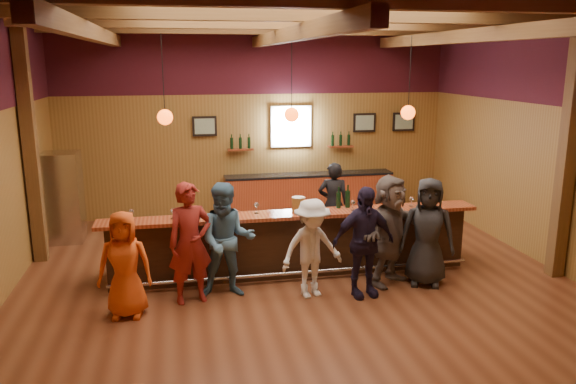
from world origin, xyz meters
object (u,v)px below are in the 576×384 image
customer_white (312,249)px  bottle_a (339,200)px  customer_denim (227,240)px  stainless_fridge (63,197)px  customer_redvest (190,243)px  ice_bucket (299,204)px  customer_brown (390,230)px  bartender (333,204)px  customer_dark (427,232)px  bar_counter (291,241)px  back_bar_cabinet (309,193)px  customer_navy (363,242)px  customer_orange (125,265)px

customer_white → bottle_a: bearing=41.9°
customer_denim → customer_white: bearing=-7.5°
stainless_fridge → customer_redvest: 4.20m
stainless_fridge → ice_bucket: stainless_fridge is taller
customer_white → bottle_a: customer_white is taller
stainless_fridge → customer_brown: 6.49m
customer_white → bartender: size_ratio=0.93×
stainless_fridge → customer_brown: (5.55, -3.37, 0.00)m
customer_white → customer_dark: 1.94m
stainless_fridge → customer_brown: size_ratio=1.00×
bar_counter → customer_redvest: size_ratio=3.43×
stainless_fridge → customer_white: stainless_fridge is taller
stainless_fridge → customer_redvest: customer_redvest is taller
customer_redvest → customer_denim: bearing=-4.0°
customer_dark → stainless_fridge: bearing=172.7°
bar_counter → customer_white: (0.08, -1.18, 0.25)m
bartender → bottle_a: 1.43m
back_bar_cabinet → customer_dark: bearing=-79.8°
customer_navy → bottle_a: customer_navy is taller
customer_denim → customer_navy: bearing=-6.4°
back_bar_cabinet → customer_denim: size_ratio=2.24×
customer_navy → customer_orange: bearing=172.3°
customer_redvest → customer_navy: 2.61m
customer_orange → bar_counter: bearing=32.3°
bar_counter → customer_navy: (0.86, -1.31, 0.34)m
bar_counter → customer_white: 1.21m
back_bar_cabinet → customer_denim: customer_denim is taller
back_bar_cabinet → customer_navy: size_ratio=2.31×
bartender → stainless_fridge: bearing=1.0°
customer_navy → customer_denim: bearing=161.0°
customer_orange → customer_denim: 1.54m
stainless_fridge → customer_navy: bearing=-37.1°
stainless_fridge → customer_denim: stainless_fridge is taller
bar_counter → customer_dark: size_ratio=3.58×
back_bar_cabinet → ice_bucket: size_ratio=16.43×
bar_counter → customer_redvest: bearing=-149.7°
customer_denim → back_bar_cabinet: bearing=66.9°
customer_redvest → customer_navy: size_ratio=1.06×
customer_white → ice_bucket: customer_white is taller
back_bar_cabinet → bottle_a: size_ratio=10.80×
customer_denim → stainless_fridge: bearing=135.8°
customer_orange → bottle_a: customer_orange is taller
customer_orange → customer_redvest: (0.92, 0.32, 0.15)m
customer_brown → ice_bucket: customer_brown is taller
customer_dark → bar_counter: bearing=174.6°
bar_counter → bottle_a: bearing=-12.5°
customer_redvest → bar_counter: bearing=16.7°
customer_redvest → customer_dark: size_ratio=1.04×
stainless_fridge → bar_counter: bearing=-30.8°
customer_orange → customer_white: 2.74m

